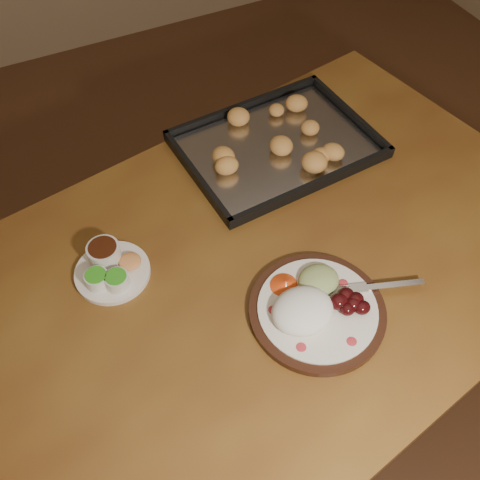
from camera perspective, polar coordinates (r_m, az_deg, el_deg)
ground at (r=1.93m, az=4.45°, el=-9.00°), size 4.00×4.00×0.00m
dining_table at (r=1.22m, az=0.86°, el=-5.85°), size 1.64×1.16×0.75m
dinner_plate at (r=1.07m, az=7.97°, el=-7.07°), size 0.36×0.27×0.06m
condiment_saucer at (r=1.15m, az=-13.72°, el=-2.87°), size 0.16×0.16×0.05m
baking_tray at (r=1.37m, az=3.96°, el=10.15°), size 0.49×0.38×0.05m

